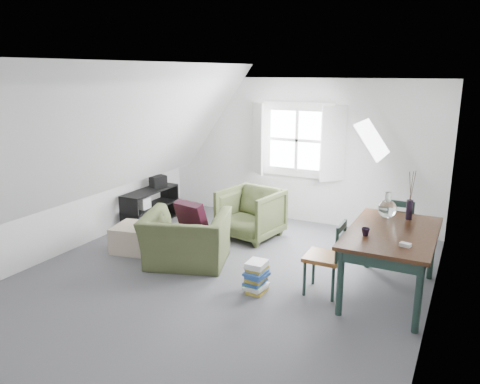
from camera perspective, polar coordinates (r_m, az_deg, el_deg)
The scene contains 24 objects.
floor at distance 6.22m, azimuth -2.19°, elevation -10.32°, with size 5.50×5.50×0.00m, color #515056.
ceiling at distance 5.64m, azimuth -2.44°, elevation 13.39°, with size 5.50×5.50×0.00m, color white.
wall_back at distance 8.26m, azimuth 7.01°, elevation 4.96°, with size 5.00×5.00×0.00m, color silver.
wall_front at distance 3.76m, azimuth -23.31°, elevation -7.98°, with size 5.00×5.00×0.00m, color silver.
wall_left at distance 7.32m, azimuth -19.70°, elevation 2.97°, with size 5.50×5.50×0.00m, color silver.
wall_right at distance 5.12m, azimuth 23.00°, elevation -2.10°, with size 5.50×5.50×0.00m, color silver.
slope_left at distance 6.59m, azimuth -14.31°, elevation 6.80°, with size 5.50×5.50×0.00m, color white.
slope_right at distance 5.14m, azimuth 12.98°, elevation 4.78°, with size 5.50×5.50×0.00m, color white.
dormer_window at distance 8.16m, azimuth 6.88°, elevation 6.27°, with size 1.71×0.35×1.30m.
skylight at distance 6.40m, azimuth 15.84°, elevation 6.20°, with size 0.55×0.75×0.04m, color white.
armchair_near at distance 6.65m, azimuth -6.50°, elevation -8.69°, with size 1.12×0.98×0.73m, color #424C29.
armchair_far at distance 7.61m, azimuth 1.29°, elevation -5.52°, with size 0.86×0.88×0.80m, color #424C29.
throw_pillow at distance 6.54m, azimuth -5.94°, elevation -3.06°, with size 0.45×0.13×0.45m, color #340E1C.
ottoman at distance 7.20m, azimuth -12.65°, elevation -5.47°, with size 0.58×0.58×0.39m, color tan.
dining_table at distance 5.76m, azimuth 18.03°, elevation -5.55°, with size 0.98×1.63×0.81m.
demijohn at distance 6.13m, azimuth 17.51°, elevation -1.90°, with size 0.23×0.23×0.33m.
vase_twigs at distance 6.20m, azimuth 19.94°, elevation -1.92°, with size 0.08×0.09×0.62m.
cup at distance 5.48m, azimuth 15.03°, elevation -5.15°, with size 0.10×0.10×0.09m, color black.
paper_box at distance 5.27m, azimuth 19.50°, elevation -6.08°, with size 0.11×0.07×0.04m, color white.
dining_chair_far at distance 6.89m, azimuth 18.81°, elevation -4.23°, with size 0.44×0.44×0.93m.
dining_chair_near at distance 5.70m, azimuth 10.53°, elevation -7.72°, with size 0.43×0.43×0.91m.
media_shelf at distance 8.36m, azimuth -11.01°, elevation -1.99°, with size 0.39×1.18×0.60m.
electronics_box at distance 8.47m, azimuth -9.95°, elevation 1.24°, with size 0.19×0.27×0.21m, color black.
magazine_stack at distance 5.76m, azimuth 2.02°, elevation -10.30°, with size 0.29×0.34×0.38m.
Camera 1 is at (2.75, -4.92, 2.62)m, focal length 35.00 mm.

